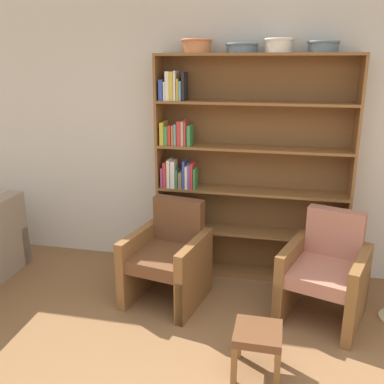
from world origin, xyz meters
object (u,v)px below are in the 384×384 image
Objects in this scene: bowl_brass at (242,47)px; armchair_cushioned at (325,273)px; bowl_cream at (197,45)px; bowl_copper at (278,45)px; bowl_sage at (324,46)px; footstool at (258,338)px; bookshelf at (235,174)px; armchair_leather at (168,257)px.

bowl_brass is 0.33× the size of armchair_cushioned.
bowl_copper is (0.74, 0.00, -0.00)m from bowl_cream.
footstool is at bearing -104.03° from bowl_sage.
bowl_sage is at bearing 0.00° from bowl_cream.
bowl_copper is 0.74× the size of footstool.
bookshelf is 1.05m from armchair_leather.
bowl_copper is 2.47m from footstool.
bowl_sage is (0.71, 0.00, 0.01)m from bowl_brass.
bowl_brass is at bearing -31.55° from bookshelf.
armchair_cushioned is (0.51, -0.64, -1.85)m from bowl_copper.
footstool is (0.37, -1.51, -0.77)m from bookshelf.
armchair_cushioned is at bearing -37.23° from bookshelf.
bowl_cream is 0.96× the size of bowl_brass.
bookshelf is 2.43× the size of armchair_leather.
armchair_leather is at bearing -143.51° from bowl_copper.
bowl_sage is at bearing 75.97° from footstool.
bowl_sage is at bearing 0.00° from bowl_copper.
bookshelf is 7.29× the size of bowl_brass.
bowl_cream is 2.58m from footstool.
bowl_cream is at bearing -176.96° from bookshelf.
bowl_sage is 0.80× the size of footstool.
footstool is (0.33, -1.49, -1.95)m from bowl_brass.
bookshelf is 1.25m from bowl_copper.
armchair_leather is 2.56× the size of footstool.
bowl_copper reaches higher than armchair_cushioned.
footstool is (0.87, -0.85, -0.12)m from armchair_leather.
armchair_cushioned is (1.25, -0.64, -1.85)m from bowl_cream.
bowl_brass is 0.71m from bowl_sage.
bowl_brass is at bearing 180.00° from bowl_copper.
bowl_copper is at bearing 0.00° from bowl_brass.
bowl_copper is (0.32, 0.00, 0.02)m from bowl_brass.
bowl_cream reaches higher than bowl_copper.
bowl_copper is at bearing 90.43° from footstool.
bowl_sage reaches higher than footstool.
bookshelf is 1.74m from footstool.
bowl_copper is 0.29× the size of armchair_leather.
armchair_leather is 1.37m from armchair_cushioned.
bowl_cream is at bearing 116.59° from footstool.
bowl_cream reaches higher than armchair_cushioned.
bowl_copper is at bearing 180.00° from bowl_sage.
bowl_brass is at bearing -119.14° from armchair_leather.
bowl_brass is at bearing 180.00° from bowl_sage.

